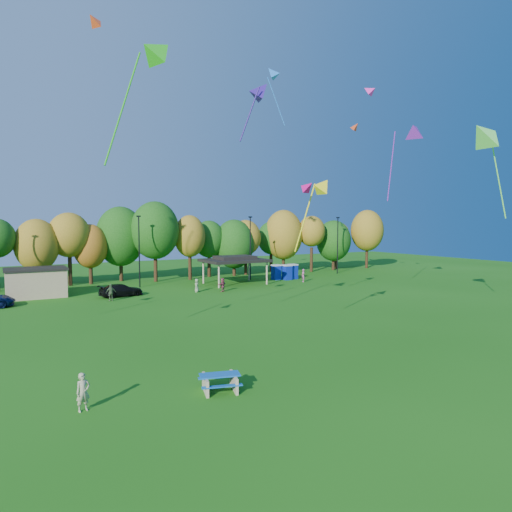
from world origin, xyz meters
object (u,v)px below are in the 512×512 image
picnic_table (220,381)px  kite_flyer (83,392)px  porta_potties (285,272)px  car_d (121,290)px

picnic_table → kite_flyer: (-6.17, 0.77, 0.36)m
porta_potties → car_d: bearing=-171.1°
kite_flyer → car_d: kite_flyer is taller
picnic_table → kite_flyer: 6.23m
picnic_table → porta_potties: bearing=67.8°
porta_potties → car_d: size_ratio=0.78×
porta_potties → picnic_table: 44.20m
picnic_table → car_d: 31.49m
kite_flyer → car_d: (8.66, 30.63, -0.15)m
picnic_table → car_d: (2.49, 31.39, 0.21)m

